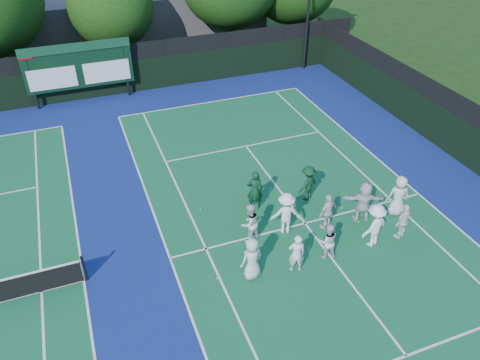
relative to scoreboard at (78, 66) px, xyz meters
name	(u,v)px	position (x,y,z in m)	size (l,w,h in m)	color
ground	(317,239)	(7.01, -15.59, -2.19)	(120.00, 120.00, 0.00)	#16320D
court_apron	(156,262)	(1.01, -14.59, -2.19)	(34.00, 32.00, 0.01)	navy
near_court	(305,223)	(7.01, -14.59, -2.18)	(11.05, 23.85, 0.01)	#125B31
back_fence	(98,75)	(1.01, 0.41, -0.83)	(34.00, 0.08, 3.00)	black
scoreboard	(78,66)	(0.00, 0.00, 0.00)	(6.00, 0.21, 3.55)	black
clubhouse	(139,20)	(5.01, 8.41, -0.19)	(18.00, 6.00, 4.00)	#525257
tree_c	(113,7)	(2.86, 3.99, 2.03)	(5.28, 5.28, 7.00)	black
tennis_ball_0	(217,278)	(2.82, -16.14, -2.16)	(0.07, 0.07, 0.07)	yellow
tennis_ball_1	(382,199)	(10.80, -14.36, -2.16)	(0.07, 0.07, 0.07)	yellow
tennis_ball_2	(359,222)	(9.03, -15.28, -2.16)	(0.07, 0.07, 0.07)	yellow
tennis_ball_3	(201,209)	(3.39, -12.29, -2.16)	(0.07, 0.07, 0.07)	yellow
tennis_ball_4	(341,208)	(8.87, -14.26, -2.16)	(0.07, 0.07, 0.07)	yellow
tennis_ball_5	(377,186)	(11.15, -13.49, -2.16)	(0.07, 0.07, 0.07)	yellow
player_front_0	(252,258)	(3.98, -16.44, -1.36)	(0.81, 0.53, 1.67)	silver
player_front_1	(296,253)	(5.52, -16.71, -1.40)	(0.58, 0.38, 1.58)	white
player_front_2	(328,241)	(6.87, -16.49, -1.46)	(0.71, 0.56, 1.47)	silver
player_front_3	(375,225)	(8.79, -16.51, -1.29)	(1.16, 0.67, 1.79)	white
player_front_4	(403,221)	(10.04, -16.57, -1.43)	(0.89, 0.37, 1.52)	white
player_back_0	(250,223)	(4.60, -14.67, -1.37)	(0.79, 0.62, 1.63)	silver
player_back_1	(286,213)	(6.06, -14.72, -1.30)	(1.15, 0.66, 1.78)	white
player_back_2	(328,212)	(7.67, -15.07, -1.41)	(0.92, 0.38, 1.57)	silver
player_back_3	(364,202)	(9.23, -15.13, -1.31)	(1.64, 0.52, 1.77)	silver
player_back_4	(398,196)	(10.73, -15.30, -1.31)	(0.86, 0.56, 1.77)	silver
coach_left	(255,190)	(5.53, -12.92, -1.30)	(0.65, 0.43, 1.79)	#0E361E
coach_right	(308,183)	(7.83, -13.15, -1.39)	(1.04, 0.60, 1.61)	#0E331D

